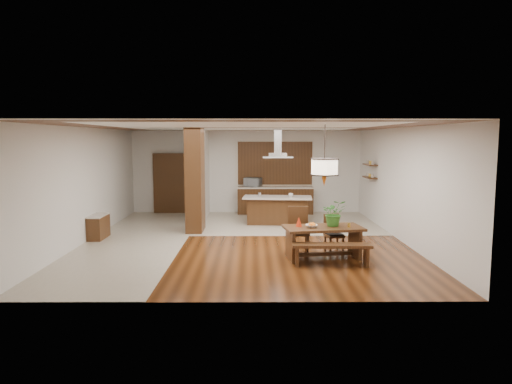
{
  "coord_description": "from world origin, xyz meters",
  "views": [
    {
      "loc": [
        0.21,
        -11.53,
        2.59
      ],
      "look_at": [
        0.3,
        0.0,
        1.25
      ],
      "focal_mm": 32.0,
      "sensor_mm": 36.0,
      "label": 1
    }
  ],
  "objects_px": {
    "foliage_plant": "(334,213)",
    "pendant_lantern": "(325,155)",
    "dining_chair_right": "(334,233)",
    "microwave": "(253,182)",
    "dining_bench": "(332,255)",
    "range_hood": "(278,143)",
    "fruit_bowl": "(312,226)",
    "dining_chair_left": "(299,230)",
    "hallway_console": "(98,227)",
    "island_cup": "(291,195)",
    "dining_table": "(323,235)",
    "kitchen_island": "(277,210)"
  },
  "relations": [
    {
      "from": "fruit_bowl",
      "to": "microwave",
      "type": "bearing_deg",
      "value": 101.74
    },
    {
      "from": "hallway_console",
      "to": "dining_table",
      "type": "bearing_deg",
      "value": -19.78
    },
    {
      "from": "hallway_console",
      "to": "island_cup",
      "type": "relative_size",
      "value": 6.47
    },
    {
      "from": "pendant_lantern",
      "to": "fruit_bowl",
      "type": "bearing_deg",
      "value": -162.62
    },
    {
      "from": "foliage_plant",
      "to": "island_cup",
      "type": "bearing_deg",
      "value": 98.97
    },
    {
      "from": "dining_chair_left",
      "to": "island_cup",
      "type": "distance_m",
      "value": 3.55
    },
    {
      "from": "dining_chair_right",
      "to": "foliage_plant",
      "type": "height_order",
      "value": "foliage_plant"
    },
    {
      "from": "dining_bench",
      "to": "dining_chair_left",
      "type": "bearing_deg",
      "value": 118.75
    },
    {
      "from": "kitchen_island",
      "to": "dining_chair_right",
      "type": "bearing_deg",
      "value": -67.29
    },
    {
      "from": "dining_table",
      "to": "dining_bench",
      "type": "distance_m",
      "value": 0.67
    },
    {
      "from": "dining_table",
      "to": "dining_chair_right",
      "type": "height_order",
      "value": "dining_chair_right"
    },
    {
      "from": "dining_bench",
      "to": "dining_chair_right",
      "type": "xyz_separation_m",
      "value": [
        0.26,
        1.17,
        0.2
      ]
    },
    {
      "from": "dining_bench",
      "to": "range_hood",
      "type": "xyz_separation_m",
      "value": [
        -0.87,
        4.64,
        2.24
      ]
    },
    {
      "from": "range_hood",
      "to": "fruit_bowl",
      "type": "bearing_deg",
      "value": -82.91
    },
    {
      "from": "dining_chair_left",
      "to": "kitchen_island",
      "type": "xyz_separation_m",
      "value": [
        -0.29,
        3.58,
        -0.09
      ]
    },
    {
      "from": "hallway_console",
      "to": "range_hood",
      "type": "bearing_deg",
      "value": 23.08
    },
    {
      "from": "fruit_bowl",
      "to": "range_hood",
      "type": "distance_m",
      "value": 4.5
    },
    {
      "from": "dining_bench",
      "to": "foliage_plant",
      "type": "relative_size",
      "value": 2.81
    },
    {
      "from": "hallway_console",
      "to": "island_cup",
      "type": "xyz_separation_m",
      "value": [
        5.18,
        1.97,
        0.59
      ]
    },
    {
      "from": "dining_chair_right",
      "to": "range_hood",
      "type": "relative_size",
      "value": 0.96
    },
    {
      "from": "dining_chair_left",
      "to": "microwave",
      "type": "height_order",
      "value": "microwave"
    },
    {
      "from": "foliage_plant",
      "to": "dining_chair_left",
      "type": "bearing_deg",
      "value": 152.52
    },
    {
      "from": "foliage_plant",
      "to": "pendant_lantern",
      "type": "bearing_deg",
      "value": -164.14
    },
    {
      "from": "kitchen_island",
      "to": "island_cup",
      "type": "height_order",
      "value": "island_cup"
    },
    {
      "from": "hallway_console",
      "to": "microwave",
      "type": "bearing_deg",
      "value": 44.61
    },
    {
      "from": "dining_bench",
      "to": "range_hood",
      "type": "relative_size",
      "value": 1.8
    },
    {
      "from": "kitchen_island",
      "to": "hallway_console",
      "type": "bearing_deg",
      "value": -152.2
    },
    {
      "from": "dining_chair_right",
      "to": "fruit_bowl",
      "type": "relative_size",
      "value": 3.4
    },
    {
      "from": "dining_bench",
      "to": "pendant_lantern",
      "type": "xyz_separation_m",
      "value": [
        -0.09,
        0.6,
        2.02
      ]
    },
    {
      "from": "dining_bench",
      "to": "fruit_bowl",
      "type": "distance_m",
      "value": 0.8
    },
    {
      "from": "dining_chair_left",
      "to": "hallway_console",
      "type": "bearing_deg",
      "value": 163.4
    },
    {
      "from": "foliage_plant",
      "to": "island_cup",
      "type": "height_order",
      "value": "foliage_plant"
    },
    {
      "from": "kitchen_island",
      "to": "island_cup",
      "type": "distance_m",
      "value": 0.62
    },
    {
      "from": "dining_chair_right",
      "to": "microwave",
      "type": "height_order",
      "value": "microwave"
    },
    {
      "from": "foliage_plant",
      "to": "fruit_bowl",
      "type": "xyz_separation_m",
      "value": [
        -0.51,
        -0.15,
        -0.26
      ]
    },
    {
      "from": "pendant_lantern",
      "to": "fruit_bowl",
      "type": "distance_m",
      "value": 1.54
    },
    {
      "from": "hallway_console",
      "to": "fruit_bowl",
      "type": "height_order",
      "value": "fruit_bowl"
    },
    {
      "from": "hallway_console",
      "to": "foliage_plant",
      "type": "height_order",
      "value": "foliage_plant"
    },
    {
      "from": "foliage_plant",
      "to": "fruit_bowl",
      "type": "height_order",
      "value": "foliage_plant"
    },
    {
      "from": "range_hood",
      "to": "island_cup",
      "type": "xyz_separation_m",
      "value": [
        0.41,
        -0.06,
        -1.56
      ]
    },
    {
      "from": "range_hood",
      "to": "island_cup",
      "type": "distance_m",
      "value": 1.61
    },
    {
      "from": "dining_bench",
      "to": "foliage_plant",
      "type": "height_order",
      "value": "foliage_plant"
    },
    {
      "from": "fruit_bowl",
      "to": "pendant_lantern",
      "type": "bearing_deg",
      "value": 17.38
    },
    {
      "from": "dining_chair_right",
      "to": "pendant_lantern",
      "type": "distance_m",
      "value": 1.93
    },
    {
      "from": "hallway_console",
      "to": "kitchen_island",
      "type": "distance_m",
      "value": 5.19
    },
    {
      "from": "dining_chair_right",
      "to": "range_hood",
      "type": "height_order",
      "value": "range_hood"
    },
    {
      "from": "dining_chair_left",
      "to": "kitchen_island",
      "type": "distance_m",
      "value": 3.6
    },
    {
      "from": "foliage_plant",
      "to": "island_cup",
      "type": "xyz_separation_m",
      "value": [
        -0.62,
        3.9,
        -0.08
      ]
    },
    {
      "from": "dining_chair_left",
      "to": "fruit_bowl",
      "type": "height_order",
      "value": "dining_chair_left"
    },
    {
      "from": "island_cup",
      "to": "microwave",
      "type": "height_order",
      "value": "microwave"
    }
  ]
}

